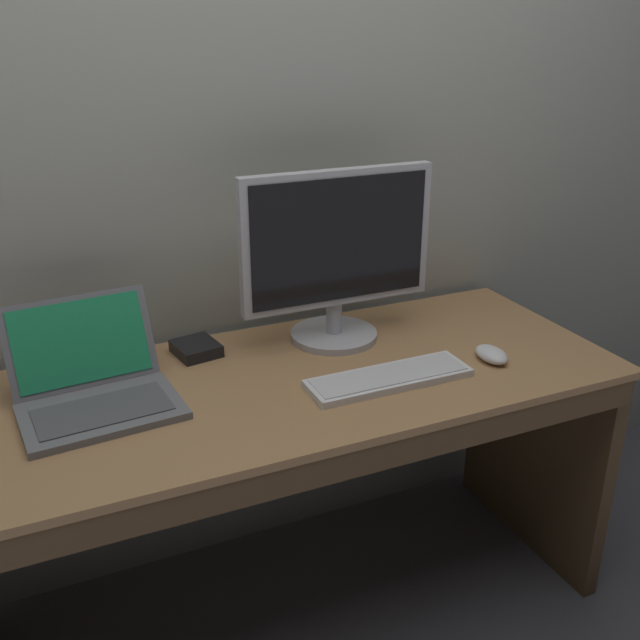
# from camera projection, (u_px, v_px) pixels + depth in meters

# --- Properties ---
(ground_plane) EXTENTS (14.00, 14.00, 0.00)m
(ground_plane) POSITION_uv_depth(u_px,v_px,m) (295.00, 608.00, 2.07)
(ground_plane) COLOR #4C4C51
(desk) EXTENTS (1.66, 0.67, 0.75)m
(desk) POSITION_uv_depth(u_px,v_px,m) (294.00, 462.00, 1.86)
(desk) COLOR #A87A4C
(desk) RESTS_ON ground
(laptop_space_gray) EXTENTS (0.37, 0.34, 0.22)m
(laptop_space_gray) POSITION_uv_depth(u_px,v_px,m) (96.00, 391.00, 1.63)
(laptop_space_gray) COLOR slate
(laptop_space_gray) RESTS_ON desk
(external_monitor) EXTENTS (0.53, 0.24, 0.47)m
(external_monitor) POSITION_uv_depth(u_px,v_px,m) (337.00, 254.00, 1.89)
(external_monitor) COLOR #B7B7BC
(external_monitor) RESTS_ON desk
(wired_keyboard) EXTENTS (0.41, 0.13, 0.02)m
(wired_keyboard) POSITION_uv_depth(u_px,v_px,m) (389.00, 378.00, 1.76)
(wired_keyboard) COLOR white
(wired_keyboard) RESTS_ON desk
(computer_mouse) EXTENTS (0.07, 0.11, 0.03)m
(computer_mouse) POSITION_uv_depth(u_px,v_px,m) (492.00, 354.00, 1.86)
(computer_mouse) COLOR white
(computer_mouse) RESTS_ON desk
(external_drive_box) EXTENTS (0.12, 0.13, 0.03)m
(external_drive_box) POSITION_uv_depth(u_px,v_px,m) (196.00, 348.00, 1.90)
(external_drive_box) COLOR black
(external_drive_box) RESTS_ON desk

